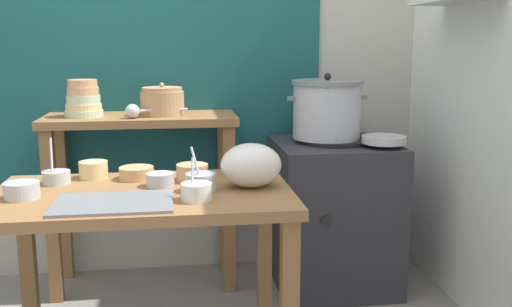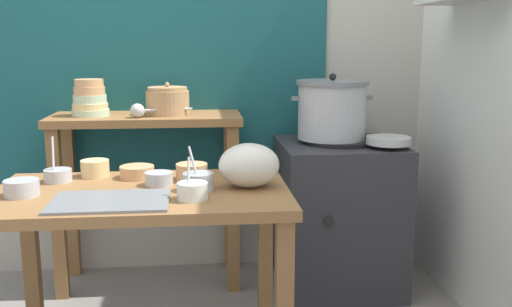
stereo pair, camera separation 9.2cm
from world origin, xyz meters
name	(u,v)px [view 1 (the left image)]	position (x,y,z in m)	size (l,w,h in m)	color
wall_back	(187,35)	(0.08, 1.10, 1.30)	(4.40, 0.12, 2.60)	#B2ADA3
wall_right	(506,33)	(1.40, 0.20, 1.30)	(0.30, 3.20, 2.60)	silver
prep_table	(144,219)	(-0.12, 0.00, 0.61)	(1.10, 0.66, 0.72)	olive
back_shelf_table	(142,158)	(-0.17, 0.83, 0.68)	(0.96, 0.40, 0.90)	olive
stove_block	(333,213)	(0.81, 0.70, 0.38)	(0.60, 0.61, 0.78)	#2D2D33
steamer_pot	(327,109)	(0.77, 0.72, 0.93)	(0.41, 0.36, 0.33)	#B7BABF
clay_pot	(162,101)	(-0.06, 0.83, 0.97)	(0.22, 0.22, 0.16)	tan
bowl_stack_enamel	(83,100)	(-0.44, 0.82, 0.98)	(0.19, 0.19, 0.18)	#B7D1AD
ladle	(135,111)	(-0.19, 0.72, 0.94)	(0.30, 0.10, 0.07)	#B7BABF
serving_tray	(113,203)	(-0.21, -0.17, 0.72)	(0.40, 0.28, 0.01)	slate
plastic_bag	(251,165)	(0.28, 0.01, 0.80)	(0.23, 0.19, 0.17)	silver
wide_pan	(384,140)	(1.00, 0.53, 0.80)	(0.21, 0.21, 0.04)	#B7BABF
prep_bowl_0	(21,190)	(-0.54, -0.05, 0.75)	(0.12, 0.12, 0.06)	#B7BABF
prep_bowl_1	(196,191)	(0.07, -0.16, 0.75)	(0.11, 0.11, 0.15)	silver
prep_bowl_2	(160,179)	(-0.06, 0.06, 0.75)	(0.11, 0.11, 0.05)	#B7BABF
prep_bowl_3	(235,165)	(0.25, 0.25, 0.75)	(0.12, 0.12, 0.06)	#B7BABF
prep_bowl_4	(93,169)	(-0.33, 0.24, 0.76)	(0.11, 0.11, 0.07)	#E5C684
prep_bowl_5	(192,172)	(0.07, 0.14, 0.76)	(0.13, 0.13, 0.07)	tan
prep_bowl_6	(56,176)	(-0.46, 0.16, 0.75)	(0.11, 0.11, 0.18)	#B7BABF
prep_bowl_7	(200,181)	(0.09, -0.03, 0.76)	(0.11, 0.11, 0.16)	#B7BABF
prep_bowl_8	(136,172)	(-0.16, 0.20, 0.75)	(0.14, 0.14, 0.05)	tan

